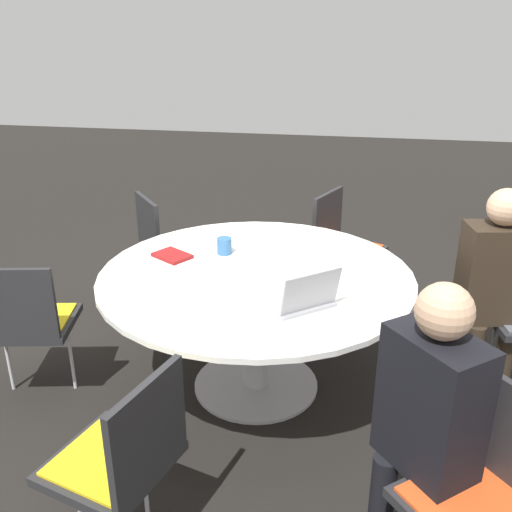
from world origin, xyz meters
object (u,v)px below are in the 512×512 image
(person_0, at_px, (427,411))
(chair_5, at_px, (124,453))
(chair_0, at_px, (489,488))
(coffee_cup, at_px, (224,246))
(person_1, at_px, (495,278))
(chair_2, at_px, (342,241))
(chair_3, at_px, (166,241))
(chair_4, at_px, (28,318))
(spiral_notebook, at_px, (172,256))
(laptop, at_px, (304,298))

(person_0, bearing_deg, chair_5, 60.80)
(chair_0, distance_m, coffee_cup, 1.90)
(person_1, bearing_deg, chair_2, -58.40)
(chair_0, height_order, person_0, person_0)
(chair_5, xyz_separation_m, person_1, (-1.44, 1.57, 0.20))
(chair_3, distance_m, chair_4, 1.30)
(spiral_notebook, bearing_deg, chair_3, -157.98)
(chair_2, height_order, chair_3, same)
(chair_0, relative_size, chair_2, 1.00)
(chair_5, relative_size, spiral_notebook, 3.31)
(person_0, relative_size, coffee_cup, 12.45)
(chair_3, distance_m, coffee_cup, 0.95)
(person_0, xyz_separation_m, person_1, (-1.25, 0.47, 0.00))
(chair_5, distance_m, spiral_notebook, 1.39)
(chair_0, bearing_deg, spiral_notebook, 11.06)
(person_0, bearing_deg, spiral_notebook, 9.92)
(chair_2, distance_m, spiral_notebook, 1.43)
(person_0, bearing_deg, laptop, -1.03)
(chair_4, xyz_separation_m, spiral_notebook, (-0.45, 0.69, 0.23))
(chair_5, xyz_separation_m, spiral_notebook, (-1.35, -0.24, 0.23))
(chair_4, xyz_separation_m, laptop, (0.04, 1.51, 0.28))
(chair_0, relative_size, chair_4, 1.00)
(coffee_cup, bearing_deg, chair_5, -1.86)
(chair_4, bearing_deg, laptop, -13.54)
(laptop, bearing_deg, coffee_cup, -88.02)
(laptop, bearing_deg, chair_5, 16.27)
(chair_2, bearing_deg, chair_3, -55.72)
(chair_4, distance_m, laptop, 1.53)
(spiral_notebook, bearing_deg, chair_0, 50.40)
(chair_2, relative_size, chair_4, 1.00)
(person_0, xyz_separation_m, spiral_notebook, (-1.15, -1.34, 0.04))
(person_1, bearing_deg, chair_4, 1.79)
(laptop, distance_m, coffee_cup, 0.81)
(chair_5, bearing_deg, spiral_notebook, 26.16)
(chair_4, relative_size, person_1, 0.71)
(person_0, relative_size, laptop, 3.16)
(person_0, distance_m, person_1, 1.33)
(chair_0, distance_m, chair_2, 2.40)
(chair_2, height_order, person_0, person_0)
(chair_4, bearing_deg, chair_0, -32.21)
(person_1, height_order, coffee_cup, person_1)
(laptop, bearing_deg, chair_2, -134.08)
(chair_4, xyz_separation_m, coffee_cup, (-0.56, 0.97, 0.27))
(chair_5, bearing_deg, chair_3, 30.76)
(chair_3, bearing_deg, chair_2, 61.93)
(person_0, relative_size, spiral_notebook, 4.67)
(person_1, height_order, laptop, person_1)
(chair_3, height_order, spiral_notebook, chair_3)
(person_0, distance_m, coffee_cup, 1.64)
(person_0, xyz_separation_m, coffee_cup, (-1.26, -1.05, 0.08))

